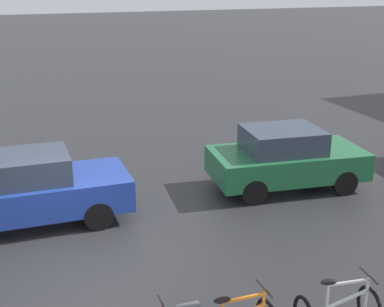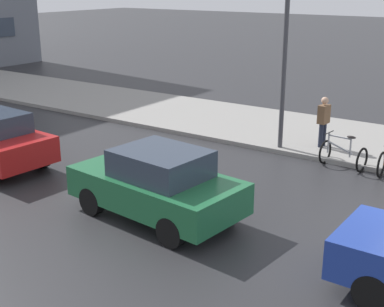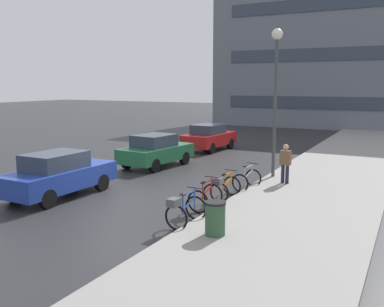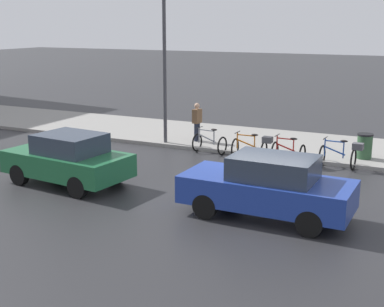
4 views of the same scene
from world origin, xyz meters
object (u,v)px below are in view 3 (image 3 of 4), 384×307
bicycle_third (224,186)px  car_green (156,150)px  bicycle_farthest (247,179)px  car_red (209,137)px  streetlamp (276,78)px  bicycle_second (206,197)px  trash_bin (215,221)px  bicycle_nearest (184,209)px  pedestrian (285,163)px  car_blue (58,174)px

bicycle_third → car_green: size_ratio=0.35×
bicycle_farthest → car_red: bearing=123.8°
bicycle_third → car_green: bearing=142.9°
car_red → streetlamp: size_ratio=0.65×
bicycle_second → trash_bin: bearing=-59.0°
bicycle_farthest → car_green: bearing=158.0°
bicycle_farthest → streetlamp: size_ratio=0.20×
bicycle_second → car_red: car_red is taller
car_red → streetlamp: bearing=-46.1°
trash_bin → bicycle_third: bearing=110.0°
car_green → trash_bin: 10.23m
car_green → bicycle_farthest: bearing=-22.0°
bicycle_farthest → bicycle_nearest: bearing=-90.8°
car_green → bicycle_nearest: bearing=-52.6°
bicycle_second → pedestrian: (1.43, 4.21, 0.54)m
bicycle_second → car_red: 12.51m
bicycle_nearest → pedestrian: pedestrian is taller
pedestrian → trash_bin: bearing=-90.1°
trash_bin → bicycle_nearest: bearing=155.9°
bicycle_farthest → streetlamp: bearing=79.6°
bicycle_farthest → car_red: size_ratio=0.31×
car_red → bicycle_third: bearing=-62.1°
bicycle_nearest → bicycle_farthest: (0.06, 4.94, -0.11)m
car_green → streetlamp: 6.86m
trash_bin → car_green: bearing=131.0°
car_green → trash_bin: size_ratio=3.94×
bicycle_second → bicycle_third: size_ratio=0.76×
bicycle_second → bicycle_third: bearing=86.6°
bicycle_nearest → bicycle_farthest: size_ratio=1.14×
streetlamp → trash_bin: streetlamp is taller
bicycle_second → car_blue: bearing=-169.6°
bicycle_third → car_green: (-5.37, 4.06, 0.31)m
bicycle_second → pedestrian: pedestrian is taller
bicycle_third → streetlamp: size_ratio=0.23×
bicycle_second → streetlamp: size_ratio=0.18×
trash_bin → car_red: bearing=115.9°
bicycle_nearest → trash_bin: 1.34m
bicycle_nearest → trash_bin: size_ratio=1.38×
streetlamp → car_green: bearing=178.7°
bicycle_nearest → bicycle_second: bicycle_nearest is taller
bicycle_farthest → trash_bin: size_ratio=1.20×
car_blue → streetlamp: 9.31m
pedestrian → trash_bin: pedestrian is taller
car_green → car_red: size_ratio=1.00×
bicycle_nearest → trash_bin: bearing=-24.1°
bicycle_third → trash_bin: size_ratio=1.39×
car_red → pedestrian: (6.68, -7.14, 0.16)m
pedestrian → trash_bin: (-0.01, -6.56, -0.44)m
pedestrian → bicycle_third: bearing=-115.0°
bicycle_farthest → car_blue: (-5.62, -4.12, 0.42)m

